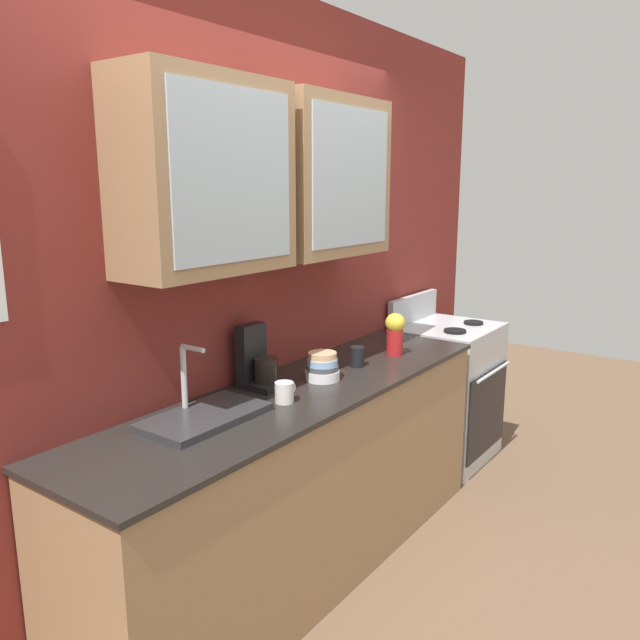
# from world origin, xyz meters

# --- Properties ---
(ground_plane) EXTENTS (10.00, 10.00, 0.00)m
(ground_plane) POSITION_xyz_m (0.00, 0.00, 0.00)
(ground_plane) COLOR brown
(back_wall_unit) EXTENTS (4.78, 0.42, 2.74)m
(back_wall_unit) POSITION_xyz_m (-0.00, 0.31, 1.48)
(back_wall_unit) COLOR maroon
(back_wall_unit) RESTS_ON ground_plane
(counter) EXTENTS (2.47, 0.62, 0.92)m
(counter) POSITION_xyz_m (0.00, 0.00, 0.46)
(counter) COLOR #93704C
(counter) RESTS_ON ground_plane
(stove_range) EXTENTS (0.66, 0.62, 1.10)m
(stove_range) POSITION_xyz_m (1.61, -0.00, 0.47)
(stove_range) COLOR silver
(stove_range) RESTS_ON ground_plane
(sink_faucet) EXTENTS (0.51, 0.29, 0.30)m
(sink_faucet) POSITION_xyz_m (-0.54, 0.07, 0.95)
(sink_faucet) COLOR #2D2D30
(sink_faucet) RESTS_ON counter
(bowl_stack) EXTENTS (0.17, 0.17, 0.14)m
(bowl_stack) POSITION_xyz_m (0.17, 0.00, 0.99)
(bowl_stack) COLOR white
(bowl_stack) RESTS_ON counter
(vase) EXTENTS (0.11, 0.11, 0.23)m
(vase) POSITION_xyz_m (0.77, -0.06, 1.05)
(vase) COLOR #B21E1E
(vase) RESTS_ON counter
(cup_near_sink) EXTENTS (0.12, 0.08, 0.09)m
(cup_near_sink) POSITION_xyz_m (-0.19, -0.05, 0.97)
(cup_near_sink) COLOR silver
(cup_near_sink) RESTS_ON counter
(cup_near_bowls) EXTENTS (0.11, 0.07, 0.10)m
(cup_near_bowls) POSITION_xyz_m (0.46, -0.01, 0.98)
(cup_near_bowls) COLOR black
(cup_near_bowls) RESTS_ON counter
(coffee_maker) EXTENTS (0.17, 0.20, 0.29)m
(coffee_maker) POSITION_xyz_m (-0.08, 0.19, 1.03)
(coffee_maker) COLOR black
(coffee_maker) RESTS_ON counter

